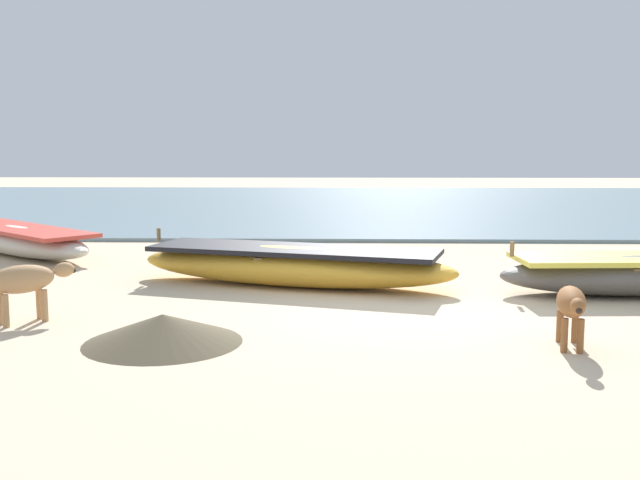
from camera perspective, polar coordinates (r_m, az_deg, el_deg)
ground at (r=9.13m, az=6.95°, el=-5.33°), size 80.00×80.00×0.00m
sea_water at (r=25.15m, az=3.51°, el=2.86°), size 60.00×20.00×0.08m
fishing_boat_0 at (r=10.43m, az=-2.13°, el=-1.97°), size 4.92×2.42×0.77m
fishing_boat_1 at (r=14.67m, az=-22.98°, el=0.07°), size 4.41×4.03×0.73m
calf_near_brown at (r=7.56m, az=19.39°, el=-4.89°), size 0.40×0.95×0.62m
calf_far_tan at (r=8.85m, az=-22.44°, el=-3.04°), size 0.88×0.83×0.67m
debris_pile_0 at (r=7.58m, az=-12.41°, el=-6.90°), size 2.31×2.31×0.30m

